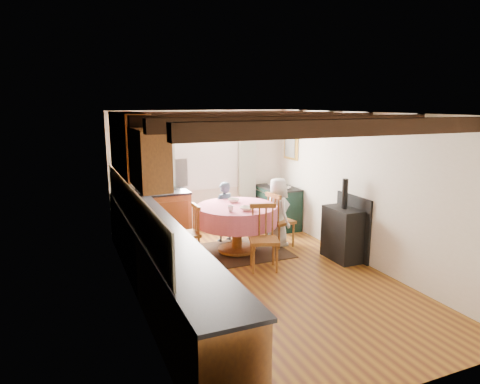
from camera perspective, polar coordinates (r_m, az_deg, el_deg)
name	(u,v)px	position (r m, az deg, el deg)	size (l,w,h in m)	color
floor	(261,279)	(6.43, 2.86, -11.44)	(3.60, 5.50, 0.00)	#905E19
ceiling	(263,113)	(5.91, 3.10, 10.45)	(3.60, 5.50, 0.00)	white
wall_back	(202,171)	(8.57, -5.13, 2.78)	(3.60, 0.00, 2.40)	silver
wall_front	(406,266)	(3.89, 21.29, -9.17)	(3.60, 0.00, 2.40)	silver
wall_left	(133,212)	(5.53, -14.04, -2.56)	(0.00, 5.50, 2.40)	silver
wall_right	(365,189)	(7.03, 16.28, 0.35)	(0.00, 5.50, 2.40)	silver
beam_a	(357,128)	(4.22, 15.28, 8.28)	(3.60, 0.16, 0.16)	black
beam_b	(301,123)	(5.04, 8.17, 9.09)	(3.60, 0.16, 0.16)	black
beam_c	(263,120)	(5.92, 3.09, 9.58)	(3.60, 0.16, 0.16)	black
beam_d	(235,118)	(6.83, -0.67, 9.89)	(3.60, 0.16, 0.16)	black
beam_e	(214,116)	(7.76, -3.54, 10.10)	(3.60, 0.16, 0.16)	black
splash_left	(131,206)	(5.82, -14.33, -1.86)	(0.02, 4.50, 0.55)	beige
splash_back	(152,175)	(8.30, -11.67, 2.29)	(1.40, 0.02, 0.55)	beige
base_cabinet_left	(159,265)	(5.81, -10.71, -9.57)	(0.60, 5.30, 0.88)	#9F5D21
base_cabinet_back	(154,217)	(8.18, -11.39, -3.28)	(1.30, 0.60, 0.88)	#9F5D21
worktop_left	(159,232)	(5.67, -10.69, -5.21)	(0.64, 5.30, 0.04)	black
worktop_back	(153,193)	(8.06, -11.49, -0.16)	(1.30, 0.64, 0.04)	black
wall_cabinet_glass	(129,143)	(6.61, -14.61, 6.32)	(0.34, 1.80, 0.90)	#9F5D21
wall_cabinet_solid	(149,158)	(5.14, -12.01, 4.41)	(0.34, 0.90, 0.70)	#9F5D21
window_frame	(206,151)	(8.54, -4.51, 5.47)	(1.34, 0.03, 1.54)	white
window_pane	(206,151)	(8.54, -4.52, 5.47)	(1.20, 0.01, 1.40)	white
curtain_left	(166,179)	(8.30, -9.84, 1.65)	(0.35, 0.10, 2.10)	#AFB79F
curtain_right	(247,174)	(8.83, 0.95, 2.44)	(0.35, 0.10, 2.10)	#AFB79F
curtain_rod	(207,121)	(8.41, -4.39, 9.47)	(0.03, 0.03, 2.00)	black
wall_picture	(291,145)	(8.82, 6.81, 6.28)	(0.04, 0.50, 0.60)	gold
wall_plate	(250,144)	(8.86, 1.37, 6.38)	(0.30, 0.30, 0.02)	silver
rug	(237,252)	(7.49, -0.41, -7.95)	(1.69, 1.31, 0.01)	black
dining_table	(237,229)	(7.36, -0.41, -4.96)	(1.37, 1.37, 0.83)	#DA6773
chair_near	(264,238)	(6.60, 3.22, -6.13)	(0.43, 0.46, 1.01)	#935F28
chair_left	(187,232)	(7.10, -7.06, -5.34)	(0.39, 0.41, 0.91)	#935F28
chair_right	(281,219)	(7.71, 5.42, -3.63)	(0.42, 0.44, 0.99)	#935F28
aga_range	(278,207)	(8.83, 5.11, -2.00)	(0.61, 0.95, 0.87)	black
cast_iron_stove	(343,220)	(7.17, 13.62, -3.60)	(0.40, 0.67, 1.35)	black
child_far	(224,212)	(7.91, -2.16, -2.65)	(0.41, 0.27, 1.13)	#35485E
child_right	(278,212)	(7.72, 5.04, -2.65)	(0.60, 0.39, 1.23)	silver
bowl_a	(247,209)	(6.93, 0.98, -2.23)	(0.24, 0.24, 0.06)	silver
bowl_b	(234,200)	(7.50, -0.87, -1.13)	(0.20, 0.20, 0.06)	silver
cup	(231,209)	(6.85, -1.26, -2.24)	(0.10, 0.10, 0.10)	silver
canister_tall	(139,186)	(7.98, -13.32, 0.75)	(0.15, 0.15, 0.26)	#262628
canister_wide	(159,186)	(8.11, -10.79, 0.74)	(0.16, 0.16, 0.18)	#262628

